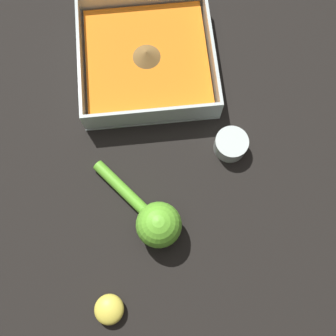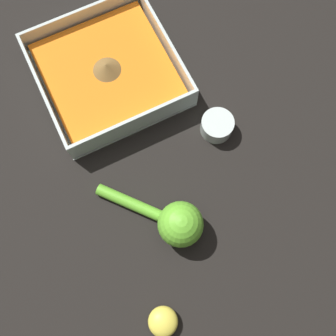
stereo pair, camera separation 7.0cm
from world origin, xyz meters
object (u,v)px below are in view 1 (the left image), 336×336
square_dish (147,60)px  lemon_squeezer (157,221)px  lemon_half (109,309)px  spice_bowl (231,145)px

square_dish → lemon_squeezer: size_ratio=1.51×
lemon_half → square_dish: bearing=77.4°
spice_bowl → lemon_squeezer: (-0.15, -0.13, 0.02)m
square_dish → lemon_half: bearing=-102.6°
square_dish → lemon_half: size_ratio=5.22×
square_dish → lemon_squeezer: 0.32m
square_dish → spice_bowl: (0.14, -0.19, -0.00)m
lemon_half → spice_bowl: bearing=47.7°
square_dish → spice_bowl: size_ratio=4.23×
lemon_half → lemon_squeezer: bearing=55.7°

